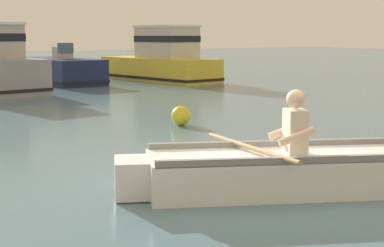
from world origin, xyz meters
name	(u,v)px	position (x,y,z in m)	size (l,w,h in m)	color
ground_plane	(265,181)	(0.00, 0.00, 0.00)	(120.00, 120.00, 0.00)	slate
rowboat_with_person	(276,170)	(-0.23, -0.45, 0.25)	(3.52, 2.46, 1.19)	white
moored_boat_navy	(59,71)	(3.73, 16.09, 0.45)	(1.97, 4.60, 1.51)	#19234C
moored_boat_yellow	(162,61)	(7.56, 15.04, 0.80)	(2.54, 5.74, 2.17)	gold
mooring_buoy	(181,116)	(1.70, 4.55, 0.20)	(0.39, 0.39, 0.39)	yellow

